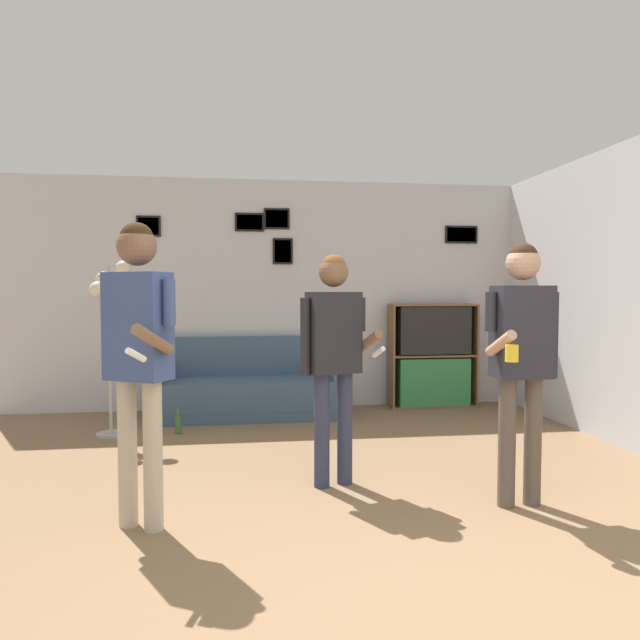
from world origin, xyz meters
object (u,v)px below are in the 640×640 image
floor_lamp (109,311)px  person_watcher_holding_cup (522,345)px  couch (248,390)px  person_player_foreground_center (334,345)px  bottle_on_floor (178,424)px  bookshelf (433,356)px  person_player_foreground_left (138,340)px

floor_lamp → person_watcher_holding_cup: (3.04, -2.21, -0.15)m
floor_lamp → person_watcher_holding_cup: size_ratio=0.99×
floor_lamp → person_watcher_holding_cup: 3.76m
couch → person_player_foreground_center: (0.59, -2.42, 0.72)m
person_watcher_holding_cup → bottle_on_floor: 3.40m
floor_lamp → couch: bearing=29.7°
person_player_foreground_center → couch: bearing=103.6°
couch → person_player_foreground_center: 2.59m
couch → floor_lamp: bearing=-150.3°
bookshelf → floor_lamp: floor_lamp is taller
person_player_foreground_left → person_watcher_holding_cup: person_player_foreground_left is taller
bookshelf → person_player_foreground_center: bearing=-121.7°
floor_lamp → person_player_foreground_left: size_ratio=0.94×
floor_lamp → bottle_on_floor: bearing=-0.4°
bottle_on_floor → floor_lamp: bearing=179.6°
couch → bookshelf: bookshelf is taller
couch → person_player_foreground_center: bearing=-76.4°
bottle_on_floor → person_player_foreground_left: bearing=-89.0°
bottle_on_floor → person_player_foreground_center: bearing=-52.6°
bookshelf → person_watcher_holding_cup: 3.23m
couch → person_watcher_holding_cup: bearing=-59.9°
floor_lamp → person_watcher_holding_cup: person_watcher_holding_cup is taller
floor_lamp → person_player_foreground_left: 2.35m
couch → bottle_on_floor: bearing=-132.2°
bookshelf → bottle_on_floor: bearing=-161.7°
couch → bookshelf: bearing=5.1°
bookshelf → person_player_foreground_left: person_player_foreground_left is taller
bookshelf → person_player_foreground_center: size_ratio=0.75×
couch → floor_lamp: floor_lamp is taller
couch → bottle_on_floor: 1.04m
bottle_on_floor → couch: bearing=47.8°
bookshelf → person_player_foreground_left: 4.32m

